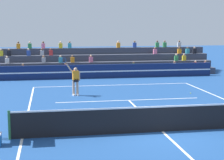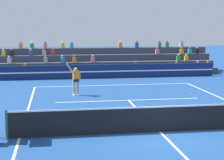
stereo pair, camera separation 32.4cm
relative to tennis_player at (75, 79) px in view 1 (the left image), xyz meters
name	(u,v)px [view 1 (the left image)]	position (x,y,z in m)	size (l,w,h in m)	color
ground_plane	(162,132)	(2.89, -8.39, -0.98)	(120.00, 120.00, 0.00)	navy
court_lines	(162,132)	(2.89, -8.39, -0.98)	(11.10, 23.90, 0.01)	white
tennis_net	(163,119)	(2.89, -8.39, -0.44)	(12.00, 0.10, 1.10)	#2D6B38
sponsor_banner_wall	(105,71)	(2.89, 7.21, -0.43)	(18.00, 0.26, 1.10)	navy
bleacher_stand	(99,64)	(2.89, 10.39, -0.15)	(19.82, 3.80, 2.83)	#383D4C
tennis_player	(75,79)	(0.00, 0.00, 0.00)	(1.19, 0.38, 2.40)	tan
tennis_ball	(191,93)	(7.14, -0.60, -0.95)	(0.07, 0.07, 0.07)	#C6DB33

